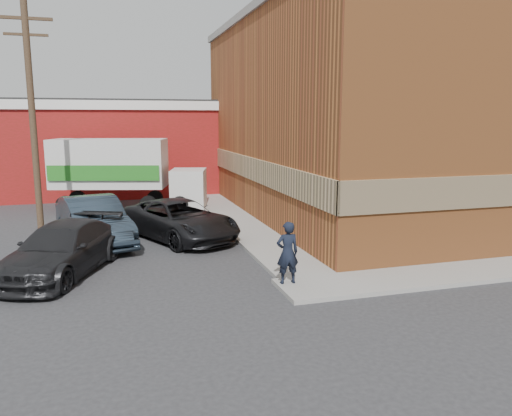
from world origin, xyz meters
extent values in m
plane|color=#28282B|center=(0.00, 0.00, 0.00)|extent=(90.00, 90.00, 0.00)
cube|color=#AC5E2C|center=(8.50, 9.00, 4.50)|extent=(14.00, 18.00, 9.00)
cube|color=tan|center=(1.46, 9.00, 2.30)|extent=(0.08, 18.16, 1.00)
cube|color=gray|center=(8.50, 9.00, 9.18)|extent=(14.25, 18.25, 0.36)
cube|color=gray|center=(0.60, 9.00, 0.06)|extent=(1.80, 18.00, 0.12)
cube|color=maroon|center=(-6.00, 20.00, 2.50)|extent=(16.00, 8.00, 5.00)
cube|color=silver|center=(-6.00, 20.00, 5.25)|extent=(16.30, 8.30, 0.50)
cube|color=black|center=(-6.00, 20.00, 5.55)|extent=(16.00, 8.00, 0.10)
cylinder|color=#4F3A27|center=(-7.50, 9.00, 4.50)|extent=(0.26, 0.26, 9.00)
cube|color=#4F3A27|center=(-7.50, 9.00, 8.30)|extent=(2.00, 0.12, 0.12)
cube|color=#4F3A27|center=(-7.50, 9.00, 7.70)|extent=(1.60, 0.10, 0.10)
imported|color=black|center=(-0.20, -0.47, 0.97)|extent=(0.63, 0.42, 1.71)
imported|color=#283543|center=(-5.33, 5.94, 0.86)|extent=(3.03, 5.51, 1.72)
imported|color=black|center=(-2.23, 5.88, 0.75)|extent=(4.50, 5.93, 1.50)
imported|color=black|center=(-6.14, 2.54, 0.74)|extent=(3.95, 5.50, 1.48)
cube|color=silver|center=(-4.66, 13.18, 2.34)|extent=(5.89, 3.59, 2.38)
cube|color=#22721E|center=(-4.96, 12.11, 1.97)|extent=(5.13, 1.43, 0.73)
cube|color=silver|center=(-1.22, 12.23, 1.01)|extent=(2.13, 2.38, 2.02)
cylinder|color=black|center=(-6.85, 12.84, 0.41)|extent=(0.87, 0.48, 0.83)
cylinder|color=black|center=(-6.36, 14.60, 0.41)|extent=(0.87, 0.48, 0.83)
cylinder|color=black|center=(-2.96, 11.76, 0.41)|extent=(0.87, 0.48, 0.83)
cylinder|color=black|center=(-2.47, 13.53, 0.41)|extent=(0.87, 0.48, 0.83)
cylinder|color=black|center=(-1.46, 11.35, 0.41)|extent=(0.87, 0.48, 0.83)
cylinder|color=black|center=(-0.97, 13.11, 0.41)|extent=(0.87, 0.48, 0.83)
camera|label=1|loc=(-4.68, -12.67, 4.52)|focal=35.00mm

